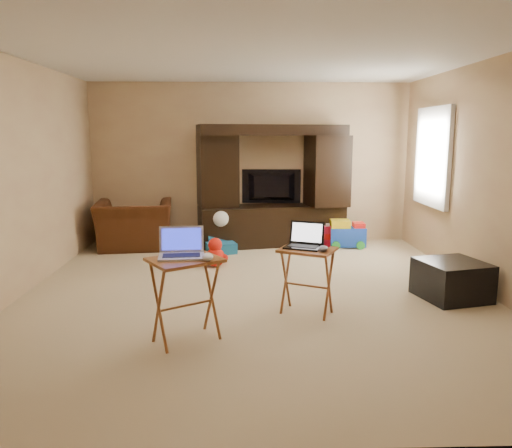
{
  "coord_description": "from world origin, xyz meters",
  "views": [
    {
      "loc": [
        -0.16,
        -5.21,
        1.7
      ],
      "look_at": [
        0.0,
        -0.2,
        0.8
      ],
      "focal_mm": 35.0,
      "sensor_mm": 36.0,
      "label": 1
    }
  ],
  "objects_px": {
    "plush_toy": "(215,252)",
    "ottoman": "(452,280)",
    "recliner": "(135,225)",
    "laptop_right": "(303,236)",
    "entertainment_center": "(272,186)",
    "television": "(271,187)",
    "laptop_left": "(181,243)",
    "tray_table_left": "(186,300)",
    "water_bottle": "(327,236)",
    "mouse_left": "(208,257)",
    "tray_table_right": "(307,281)",
    "child_rocker": "(220,234)",
    "mouse_right": "(323,249)",
    "push_toy": "(346,233)"
  },
  "relations": [
    {
      "from": "plush_toy",
      "to": "ottoman",
      "type": "bearing_deg",
      "value": -28.31
    },
    {
      "from": "recliner",
      "to": "laptop_right",
      "type": "height_order",
      "value": "laptop_right"
    },
    {
      "from": "entertainment_center",
      "to": "ottoman",
      "type": "height_order",
      "value": "entertainment_center"
    },
    {
      "from": "television",
      "to": "laptop_left",
      "type": "distance_m",
      "value": 4.0
    },
    {
      "from": "television",
      "to": "tray_table_left",
      "type": "height_order",
      "value": "television"
    },
    {
      "from": "water_bottle",
      "to": "recliner",
      "type": "bearing_deg",
      "value": 130.95
    },
    {
      "from": "laptop_left",
      "to": "mouse_left",
      "type": "distance_m",
      "value": 0.26
    },
    {
      "from": "mouse_left",
      "to": "television",
      "type": "bearing_deg",
      "value": 79.24
    },
    {
      "from": "recliner",
      "to": "ottoman",
      "type": "distance_m",
      "value": 4.54
    },
    {
      "from": "plush_toy",
      "to": "ottoman",
      "type": "xyz_separation_m",
      "value": [
        2.54,
        -1.37,
        0.01
      ]
    },
    {
      "from": "tray_table_right",
      "to": "laptop_left",
      "type": "xyz_separation_m",
      "value": [
        -1.12,
        -0.58,
        0.51
      ]
    },
    {
      "from": "recliner",
      "to": "mouse_left",
      "type": "height_order",
      "value": "mouse_left"
    },
    {
      "from": "tray_table_left",
      "to": "tray_table_right",
      "type": "bearing_deg",
      "value": -3.21
    },
    {
      "from": "plush_toy",
      "to": "water_bottle",
      "type": "xyz_separation_m",
      "value": [
        1.16,
        -1.69,
        0.55
      ]
    },
    {
      "from": "laptop_right",
      "to": "tray_table_right",
      "type": "bearing_deg",
      "value": -3.96
    },
    {
      "from": "recliner",
      "to": "tray_table_left",
      "type": "bearing_deg",
      "value": 100.88
    },
    {
      "from": "child_rocker",
      "to": "ottoman",
      "type": "xyz_separation_m",
      "value": [
        2.51,
        -2.15,
        -0.07
      ]
    },
    {
      "from": "recliner",
      "to": "mouse_left",
      "type": "relative_size",
      "value": 7.67
    },
    {
      "from": "recliner",
      "to": "water_bottle",
      "type": "bearing_deg",
      "value": 123.73
    },
    {
      "from": "recliner",
      "to": "tray_table_right",
      "type": "distance_m",
      "value": 3.64
    },
    {
      "from": "child_rocker",
      "to": "water_bottle",
      "type": "relative_size",
      "value": 2.76
    },
    {
      "from": "tray_table_right",
      "to": "water_bottle",
      "type": "relative_size",
      "value": 3.25
    },
    {
      "from": "mouse_left",
      "to": "mouse_right",
      "type": "distance_m",
      "value": 1.17
    },
    {
      "from": "ottoman",
      "to": "water_bottle",
      "type": "bearing_deg",
      "value": -166.91
    },
    {
      "from": "plush_toy",
      "to": "tray_table_left",
      "type": "distance_m",
      "value": 2.39
    },
    {
      "from": "television",
      "to": "push_toy",
      "type": "xyz_separation_m",
      "value": [
        1.12,
        -0.45,
        -0.67
      ]
    },
    {
      "from": "recliner",
      "to": "mouse_left",
      "type": "bearing_deg",
      "value": 103.27
    },
    {
      "from": "recliner",
      "to": "water_bottle",
      "type": "height_order",
      "value": "water_bottle"
    },
    {
      "from": "mouse_left",
      "to": "water_bottle",
      "type": "distance_m",
      "value": 1.34
    },
    {
      "from": "recliner",
      "to": "tray_table_right",
      "type": "height_order",
      "value": "recliner"
    },
    {
      "from": "entertainment_center",
      "to": "recliner",
      "type": "xyz_separation_m",
      "value": [
        -2.09,
        -0.2,
        -0.57
      ]
    },
    {
      "from": "laptop_left",
      "to": "tray_table_left",
      "type": "bearing_deg",
      "value": -50.28
    },
    {
      "from": "push_toy",
      "to": "tray_table_right",
      "type": "bearing_deg",
      "value": -106.17
    },
    {
      "from": "plush_toy",
      "to": "tray_table_right",
      "type": "height_order",
      "value": "tray_table_right"
    },
    {
      "from": "laptop_left",
      "to": "push_toy",
      "type": "bearing_deg",
      "value": 53.28
    },
    {
      "from": "television",
      "to": "tray_table_right",
      "type": "height_order",
      "value": "television"
    },
    {
      "from": "laptop_left",
      "to": "water_bottle",
      "type": "xyz_separation_m",
      "value": [
        1.32,
        0.66,
        -0.09
      ]
    },
    {
      "from": "mouse_left",
      "to": "child_rocker",
      "type": "bearing_deg",
      "value": 90.57
    },
    {
      "from": "entertainment_center",
      "to": "laptop_right",
      "type": "relative_size",
      "value": 6.73
    },
    {
      "from": "push_toy",
      "to": "laptop_left",
      "type": "relative_size",
      "value": 1.56
    },
    {
      "from": "entertainment_center",
      "to": "child_rocker",
      "type": "distance_m",
      "value": 1.15
    },
    {
      "from": "recliner",
      "to": "entertainment_center",
      "type": "bearing_deg",
      "value": 178.24
    },
    {
      "from": "child_rocker",
      "to": "tray_table_left",
      "type": "xyz_separation_m",
      "value": [
        -0.16,
        -3.17,
        0.08
      ]
    },
    {
      "from": "ottoman",
      "to": "entertainment_center",
      "type": "bearing_deg",
      "value": 122.74
    },
    {
      "from": "television",
      "to": "tray_table_left",
      "type": "xyz_separation_m",
      "value": [
        -0.95,
        -3.91,
        -0.53
      ]
    },
    {
      "from": "television",
      "to": "laptop_left",
      "type": "bearing_deg",
      "value": 78.1
    },
    {
      "from": "laptop_left",
      "to": "mouse_right",
      "type": "bearing_deg",
      "value": 15.19
    },
    {
      "from": "entertainment_center",
      "to": "laptop_right",
      "type": "bearing_deg",
      "value": -99.78
    },
    {
      "from": "entertainment_center",
      "to": "child_rocker",
      "type": "bearing_deg",
      "value": -158.09
    },
    {
      "from": "push_toy",
      "to": "ottoman",
      "type": "distance_m",
      "value": 2.52
    }
  ]
}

